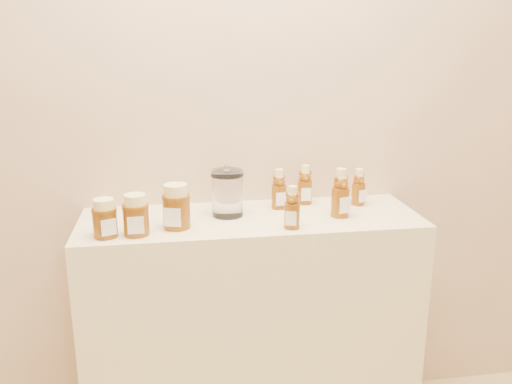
{
  "coord_description": "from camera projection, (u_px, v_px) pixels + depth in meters",
  "views": [
    {
      "loc": [
        -0.27,
        -0.24,
        1.51
      ],
      "look_at": [
        0.01,
        1.52,
        1.0
      ],
      "focal_mm": 38.0,
      "sensor_mm": 36.0,
      "label": 1
    }
  ],
  "objects": [
    {
      "name": "bear_bottle_back_right",
      "position": [
        359.0,
        185.0,
        2.03
      ],
      "size": [
        0.07,
        0.07,
        0.16
      ],
      "primitive_type": null,
      "rotation": [
        0.0,
        0.0,
        0.36
      ],
      "color": "#613107",
      "rests_on": "display_table"
    },
    {
      "name": "bear_bottle_back_left",
      "position": [
        279.0,
        186.0,
        1.99
      ],
      "size": [
        0.06,
        0.06,
        0.17
      ],
      "primitive_type": null,
      "rotation": [
        0.0,
        0.0,
        0.11
      ],
      "color": "#613107",
      "rests_on": "display_table"
    },
    {
      "name": "glass_canister",
      "position": [
        228.0,
        191.0,
        1.91
      ],
      "size": [
        0.12,
        0.12,
        0.18
      ],
      "primitive_type": null,
      "rotation": [
        0.0,
        0.0,
        -0.07
      ],
      "color": "white",
      "rests_on": "display_table"
    },
    {
      "name": "bear_bottle_front_right",
      "position": [
        341.0,
        190.0,
        1.89
      ],
      "size": [
        0.08,
        0.08,
        0.2
      ],
      "primitive_type": null,
      "rotation": [
        0.0,
        0.0,
        0.28
      ],
      "color": "#613107",
      "rests_on": "display_table"
    },
    {
      "name": "bear_bottle_front_left",
      "position": [
        292.0,
        204.0,
        1.78
      ],
      "size": [
        0.07,
        0.07,
        0.16
      ],
      "primitive_type": null,
      "rotation": [
        0.0,
        0.0,
        -0.36
      ],
      "color": "#613107",
      "rests_on": "display_table"
    },
    {
      "name": "honey_jar_back",
      "position": [
        176.0,
        206.0,
        1.79
      ],
      "size": [
        0.12,
        0.12,
        0.15
      ],
      "primitive_type": null,
      "rotation": [
        0.0,
        0.0,
        -0.31
      ],
      "color": "#613107",
      "rests_on": "display_table"
    },
    {
      "name": "display_table",
      "position": [
        251.0,
        330.0,
        2.04
      ],
      "size": [
        1.2,
        0.4,
        0.9
      ],
      "primitive_type": "cube",
      "color": "beige",
      "rests_on": "ground"
    },
    {
      "name": "honey_jar_front",
      "position": [
        105.0,
        218.0,
        1.71
      ],
      "size": [
        0.1,
        0.1,
        0.12
      ],
      "primitive_type": null,
      "rotation": [
        0.0,
        0.0,
        0.39
      ],
      "color": "#613107",
      "rests_on": "display_table"
    },
    {
      "name": "honey_jar_left",
      "position": [
        136.0,
        215.0,
        1.72
      ],
      "size": [
        0.09,
        0.09,
        0.13
      ],
      "primitive_type": null,
      "rotation": [
        0.0,
        0.0,
        0.01
      ],
      "color": "#613107",
      "rests_on": "display_table"
    },
    {
      "name": "bear_bottle_back_mid",
      "position": [
        305.0,
        182.0,
        2.05
      ],
      "size": [
        0.06,
        0.06,
        0.17
      ],
      "primitive_type": null,
      "rotation": [
        0.0,
        0.0,
        -0.06
      ],
      "color": "#613107",
      "rests_on": "display_table"
    },
    {
      "name": "wall_back",
      "position": [
        243.0,
        83.0,
        1.98
      ],
      "size": [
        3.5,
        0.02,
        2.7
      ],
      "primitive_type": "cube",
      "color": "tan",
      "rests_on": "ground"
    }
  ]
}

